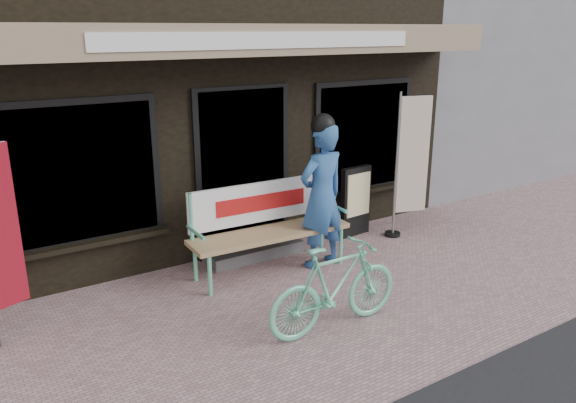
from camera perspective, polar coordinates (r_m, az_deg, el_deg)
ground at (r=6.12m, az=4.67°, el=-10.88°), size 70.00×70.00×0.00m
storefront at (r=9.81m, az=-13.53°, el=17.42°), size 7.00×6.77×6.00m
neighbor_right_near at (r=15.33m, az=18.50°, el=16.07°), size 10.00×7.00×5.60m
bench at (r=6.83m, az=-2.23°, el=-1.94°), size 2.03×0.60×1.09m
person at (r=6.88m, az=3.46°, el=0.85°), size 0.70×0.50×1.92m
bicycle at (r=5.57m, az=4.82°, el=-8.63°), size 1.52×0.45×0.91m
nobori_cream at (r=8.08m, az=12.29°, el=3.84°), size 0.61×0.29×2.06m
menu_stand at (r=8.07m, az=6.90°, el=0.09°), size 0.51×0.15×1.01m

